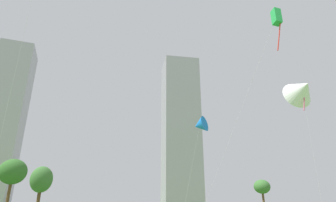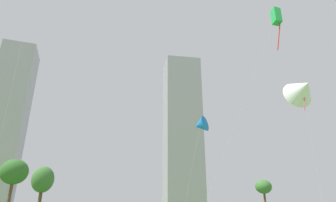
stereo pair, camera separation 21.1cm
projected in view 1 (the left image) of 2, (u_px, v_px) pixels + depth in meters
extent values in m
cylinder|color=silver|center=(191.00, 169.00, 31.78)|extent=(2.65, 0.27, 10.89)
cone|color=blue|center=(200.00, 125.00, 34.07)|extent=(2.62, 2.62, 2.20)
cylinder|color=silver|center=(236.00, 121.00, 26.48)|extent=(5.22, 9.58, 18.51)
cube|color=green|center=(276.00, 17.00, 25.90)|extent=(0.87, 0.89, 1.86)
cylinder|color=red|center=(279.00, 34.00, 25.23)|extent=(0.56, 0.61, 3.26)
cylinder|color=silver|center=(24.00, 31.00, 22.16)|extent=(1.34, 3.14, 30.03)
cylinder|color=silver|center=(313.00, 153.00, 26.81)|extent=(1.54, 1.89, 12.76)
cone|color=white|center=(302.00, 90.00, 27.98)|extent=(3.37, 3.15, 3.54)
cylinder|color=#E5598C|center=(304.00, 101.00, 27.54)|extent=(0.40, 0.32, 1.97)
cylinder|color=brown|center=(8.00, 198.00, 40.15)|extent=(0.44, 0.44, 4.71)
ellipsoid|color=#336628|center=(13.00, 172.00, 41.46)|extent=(4.05, 4.05, 3.80)
cylinder|color=brown|center=(38.00, 200.00, 48.55)|extent=(0.59, 0.59, 4.24)
ellipsoid|color=#3D7033|center=(41.00, 179.00, 49.75)|extent=(3.94, 3.94, 4.70)
cylinder|color=brown|center=(264.00, 201.00, 58.19)|extent=(0.46, 0.46, 3.57)
ellipsoid|color=#3D7033|center=(262.00, 187.00, 59.23)|extent=(3.51, 3.51, 2.98)
cube|color=#A8A8AD|center=(6.00, 119.00, 140.32)|extent=(18.14, 21.04, 82.94)
cube|color=#939399|center=(181.00, 128.00, 128.61)|extent=(17.62, 16.50, 68.53)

